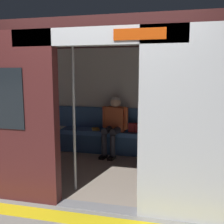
# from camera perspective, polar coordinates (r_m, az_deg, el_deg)

# --- Properties ---
(ground_plane) EXTENTS (60.00, 60.00, 0.00)m
(ground_plane) POSITION_cam_1_polar(r_m,az_deg,el_deg) (3.51, -3.22, -19.90)
(ground_plane) COLOR gray
(platform_edge_strip) EXTENTS (8.00, 0.24, 0.01)m
(platform_edge_strip) POSITION_cam_1_polar(r_m,az_deg,el_deg) (3.26, -4.85, -22.27)
(platform_edge_strip) COLOR yellow
(platform_edge_strip) RESTS_ON ground_plane
(train_car) EXTENTS (6.40, 2.75, 2.29)m
(train_car) POSITION_cam_1_polar(r_m,az_deg,el_deg) (4.27, 0.36, 6.56)
(train_car) COLOR silver
(train_car) RESTS_ON ground_plane
(bench_seat) EXTENTS (2.90, 0.44, 0.47)m
(bench_seat) POSITION_cam_1_polar(r_m,az_deg,el_deg) (5.42, 3.54, -5.41)
(bench_seat) COLOR #38609E
(bench_seat) RESTS_ON ground_plane
(person_seated) EXTENTS (0.55, 0.71, 1.19)m
(person_seated) POSITION_cam_1_polar(r_m,az_deg,el_deg) (5.36, 0.45, -1.99)
(person_seated) COLOR #CC5933
(person_seated) RESTS_ON ground_plane
(handbag) EXTENTS (0.26, 0.15, 0.17)m
(handbag) POSITION_cam_1_polar(r_m,az_deg,el_deg) (5.39, 5.00, -3.39)
(handbag) COLOR maroon
(handbag) RESTS_ON bench_seat
(book) EXTENTS (0.23, 0.26, 0.03)m
(book) POSITION_cam_1_polar(r_m,az_deg,el_deg) (5.60, -3.54, -3.68)
(book) COLOR gold
(book) RESTS_ON bench_seat
(grab_pole_door) EXTENTS (0.04, 0.04, 2.15)m
(grab_pole_door) POSITION_cam_1_polar(r_m,az_deg,el_deg) (3.67, -8.21, -0.83)
(grab_pole_door) COLOR silver
(grab_pole_door) RESTS_ON ground_plane
(grab_pole_far) EXTENTS (0.04, 0.04, 2.15)m
(grab_pole_far) POSITION_cam_1_polar(r_m,az_deg,el_deg) (3.49, 5.89, -1.30)
(grab_pole_far) COLOR silver
(grab_pole_far) RESTS_ON ground_plane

